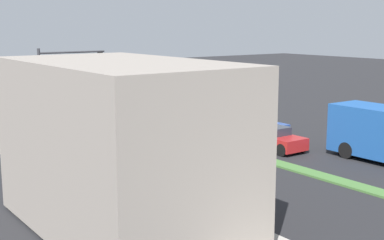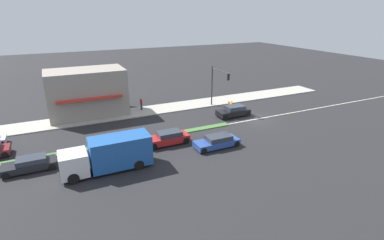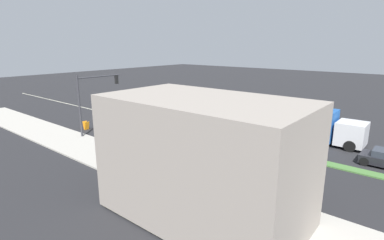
# 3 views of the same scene
# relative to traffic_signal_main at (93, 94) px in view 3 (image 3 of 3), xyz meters

# --- Properties ---
(ground_plane) EXTENTS (160.00, 160.00, 0.00)m
(ground_plane) POSITION_rel_traffic_signal_main_xyz_m (-6.12, 16.02, -3.90)
(ground_plane) COLOR #232326
(sidewalk_right) EXTENTS (4.00, 73.00, 0.12)m
(sidewalk_right) POSITION_rel_traffic_signal_main_xyz_m (2.88, 16.52, -3.84)
(sidewalk_right) COLOR #A8A399
(sidewalk_right) RESTS_ON ground
(lane_marking_center) EXTENTS (0.16, 60.00, 0.01)m
(lane_marking_center) POSITION_rel_traffic_signal_main_xyz_m (-6.12, -1.98, -3.90)
(lane_marking_center) COLOR beige
(lane_marking_center) RESTS_ON ground
(building_corner_store) EXTENTS (6.13, 9.59, 5.86)m
(building_corner_store) POSITION_rel_traffic_signal_main_xyz_m (4.76, 16.55, -0.85)
(building_corner_store) COLOR gray
(building_corner_store) RESTS_ON sidewalk_right
(traffic_signal_main) EXTENTS (4.59, 0.34, 5.60)m
(traffic_signal_main) POSITION_rel_traffic_signal_main_xyz_m (0.00, 0.00, 0.00)
(traffic_signal_main) COLOR #333338
(traffic_signal_main) RESTS_ON sidewalk_right
(pedestrian) EXTENTS (0.34, 0.34, 1.66)m
(pedestrian) POSITION_rel_traffic_signal_main_xyz_m (3.49, 9.83, -2.91)
(pedestrian) COLOR #282D42
(pedestrian) RESTS_ON sidewalk_right
(warning_aframe_sign) EXTENTS (0.45, 0.53, 0.84)m
(warning_aframe_sign) POSITION_rel_traffic_signal_main_xyz_m (-0.29, -2.08, -3.47)
(warning_aframe_sign) COLOR orange
(warning_aframe_sign) RESTS_ON ground
(delivery_truck) EXTENTS (2.44, 7.50, 2.87)m
(delivery_truck) POSITION_rel_traffic_signal_main_xyz_m (-11.12, 16.83, -2.43)
(delivery_truck) COLOR silver
(delivery_truck) RESTS_ON ground
(hatchback_red) EXTENTS (1.79, 4.40, 1.35)m
(hatchback_red) POSITION_rel_traffic_signal_main_xyz_m (-8.32, 10.51, -3.24)
(hatchback_red) COLOR #AD1E1E
(hatchback_red) RESTS_ON ground
(suv_black) EXTENTS (1.90, 4.27, 1.41)m
(suv_black) POSITION_rel_traffic_signal_main_xyz_m (-3.92, -0.29, -3.22)
(suv_black) COLOR black
(suv_black) RESTS_ON ground
(coupe_blue) EXTENTS (1.83, 4.55, 1.21)m
(coupe_blue) POSITION_rel_traffic_signal_main_xyz_m (-11.12, 6.30, -3.31)
(coupe_blue) COLOR #284793
(coupe_blue) RESTS_ON ground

